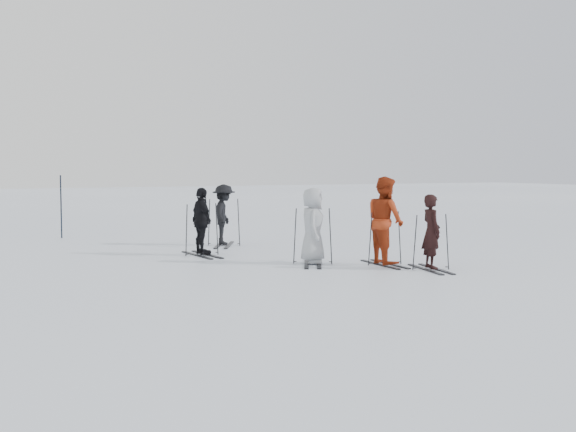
# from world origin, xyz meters

# --- Properties ---
(ground) EXTENTS (120.00, 120.00, 0.00)m
(ground) POSITION_xyz_m (0.00, 0.00, 0.00)
(ground) COLOR silver
(ground) RESTS_ON ground
(skier_near_dark) EXTENTS (0.49, 0.65, 1.60)m
(skier_near_dark) POSITION_xyz_m (1.76, -2.44, 0.80)
(skier_near_dark) COLOR black
(skier_near_dark) RESTS_ON ground
(skier_red) EXTENTS (0.80, 1.00, 1.97)m
(skier_red) POSITION_xyz_m (1.29, -1.35, 0.98)
(skier_red) COLOR #982D11
(skier_red) RESTS_ON ground
(skier_grey) EXTENTS (0.87, 0.99, 1.71)m
(skier_grey) POSITION_xyz_m (-0.11, -0.51, 0.86)
(skier_grey) COLOR #A3A7AC
(skier_grey) RESTS_ON ground
(skier_uphill_left) EXTENTS (0.48, 1.00, 1.67)m
(skier_uphill_left) POSITION_xyz_m (-1.86, 2.09, 0.83)
(skier_uphill_left) COLOR black
(skier_uphill_left) RESTS_ON ground
(skier_uphill_far) EXTENTS (1.06, 1.26, 1.69)m
(skier_uphill_far) POSITION_xyz_m (-0.57, 3.95, 0.84)
(skier_uphill_far) COLOR black
(skier_uphill_far) RESTS_ON ground
(skis_near_dark) EXTENTS (1.84, 1.22, 1.24)m
(skis_near_dark) POSITION_xyz_m (1.76, -2.44, 0.62)
(skis_near_dark) COLOR black
(skis_near_dark) RESTS_ON ground
(skis_red) EXTENTS (1.75, 1.00, 1.24)m
(skis_red) POSITION_xyz_m (1.29, -1.35, 0.62)
(skis_red) COLOR black
(skis_red) RESTS_ON ground
(skis_grey) EXTENTS (2.05, 1.69, 1.32)m
(skis_grey) POSITION_xyz_m (-0.11, -0.51, 0.66)
(skis_grey) COLOR black
(skis_grey) RESTS_ON ground
(skis_uphill_left) EXTENTS (1.91, 1.11, 1.34)m
(skis_uphill_left) POSITION_xyz_m (-1.86, 2.09, 0.67)
(skis_uphill_left) COLOR black
(skis_uphill_left) RESTS_ON ground
(skis_uphill_far) EXTENTS (2.11, 1.73, 1.36)m
(skis_uphill_far) POSITION_xyz_m (-0.57, 3.95, 0.68)
(skis_uphill_far) COLOR black
(skis_uphill_far) RESTS_ON ground
(piste_marker) EXTENTS (0.06, 0.06, 1.95)m
(piste_marker) POSITION_xyz_m (-4.35, 8.11, 0.97)
(piste_marker) COLOR black
(piste_marker) RESTS_ON ground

